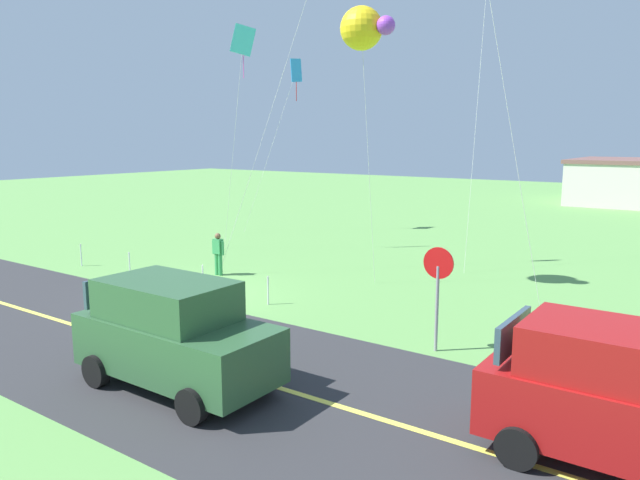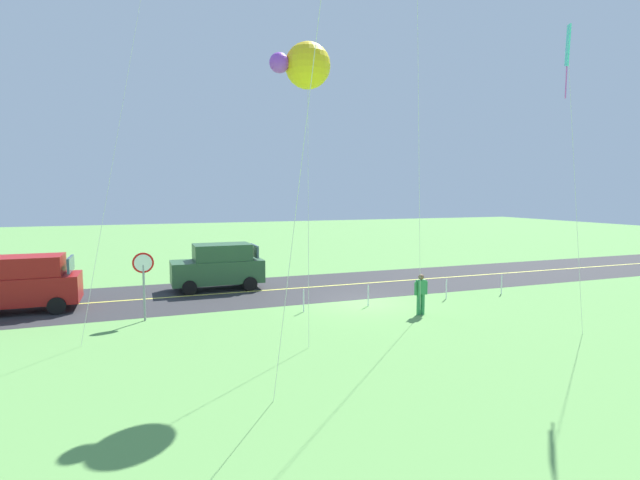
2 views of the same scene
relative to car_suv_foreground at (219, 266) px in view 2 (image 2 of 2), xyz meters
name	(u,v)px [view 2 (image 2 of 2)]	position (x,y,z in m)	size (l,w,h in m)	color
ground_plane	(362,303)	(-5.39, 5.17, -1.20)	(120.00, 120.00, 0.10)	#60994C
asphalt_road	(329,286)	(-5.39, 1.17, -1.15)	(120.00, 7.00, 0.00)	#2D2D30
road_centre_stripe	(329,286)	(-5.39, 1.17, -1.15)	(120.00, 0.16, 0.00)	#E5E04C
car_suv_foreground	(219,266)	(0.00, 0.00, 0.00)	(4.40, 2.12, 2.24)	#2D5633
car_parked_east_near	(21,283)	(8.09, 1.91, 0.00)	(4.40, 2.12, 2.24)	maroon
stop_sign	(143,273)	(3.52, 5.07, 0.65)	(0.76, 0.08, 2.56)	gray
person_adult_near	(421,293)	(-6.59, 7.89, -0.29)	(0.58, 0.22, 1.60)	#338C4C
kite_blue_mid	(306,65)	(-1.33, 9.49, 7.46)	(1.90, 1.43, 9.31)	silver
kite_yellow_high	(568,51)	(-8.99, 12.12, 7.94)	(1.76, 0.90, 9.96)	silver
fence_post_0	(502,285)	(-12.27, 5.87, -0.70)	(0.05, 0.05, 0.90)	silver
fence_post_1	(446,289)	(-9.20, 5.87, -0.70)	(0.05, 0.05, 0.90)	silver
fence_post_2	(368,295)	(-5.31, 5.87, -0.70)	(0.05, 0.05, 0.90)	silver
fence_post_3	(304,301)	(-2.45, 5.87, -0.70)	(0.05, 0.05, 0.90)	silver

